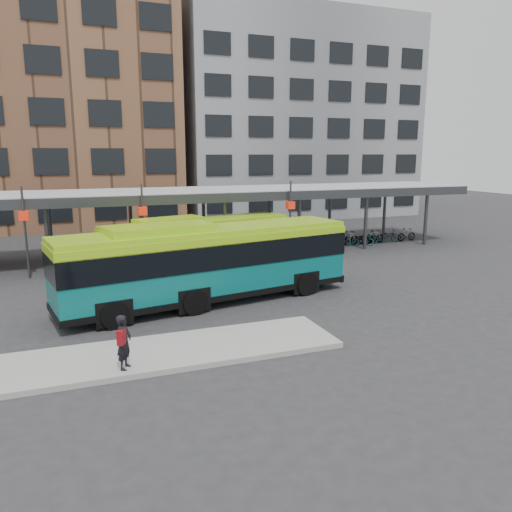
{
  "coord_description": "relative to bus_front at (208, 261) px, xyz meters",
  "views": [
    {
      "loc": [
        -6.87,
        -18.28,
        6.43
      ],
      "look_at": [
        1.08,
        2.72,
        1.8
      ],
      "focal_mm": 35.0,
      "sensor_mm": 36.0,
      "label": 1
    }
  ],
  "objects": [
    {
      "name": "ground",
      "position": [
        1.35,
        -2.22,
        -1.86
      ],
      "size": [
        120.0,
        120.0,
        0.0
      ],
      "primitive_type": "plane",
      "color": "#28282B",
      "rests_on": "ground"
    },
    {
      "name": "boarding_island",
      "position": [
        -4.15,
        -5.22,
        -1.77
      ],
      "size": [
        14.0,
        3.0,
        0.18
      ],
      "primitive_type": "cube",
      "color": "gray",
      "rests_on": "ground"
    },
    {
      "name": "canopy",
      "position": [
        1.3,
        10.65,
        2.04
      ],
      "size": [
        40.0,
        6.53,
        4.8
      ],
      "color": "#999B9E",
      "rests_on": "ground"
    },
    {
      "name": "building_brick",
      "position": [
        -8.65,
        29.78,
        9.14
      ],
      "size": [
        26.0,
        14.0,
        22.0
      ],
      "primitive_type": "cube",
      "color": "brown",
      "rests_on": "ground"
    },
    {
      "name": "building_grey",
      "position": [
        17.35,
        29.78,
        8.14
      ],
      "size": [
        24.0,
        14.0,
        20.0
      ],
      "primitive_type": "cube",
      "color": "slate",
      "rests_on": "ground"
    },
    {
      "name": "bus_front",
      "position": [
        0.0,
        0.0,
        0.0
      ],
      "size": [
        13.26,
        4.99,
        3.58
      ],
      "rotation": [
        0.0,
        0.0,
        0.18
      ],
      "color": "#085C5C",
      "rests_on": "ground"
    },
    {
      "name": "bus_rear",
      "position": [
        1.25,
        6.43,
        -0.28
      ],
      "size": [
        11.24,
        5.25,
        3.04
      ],
      "rotation": [
        0.0,
        0.0,
        0.28
      ],
      "color": "#085C5C",
      "rests_on": "ground"
    },
    {
      "name": "pedestrian",
      "position": [
        -4.25,
        -6.22,
        -0.84
      ],
      "size": [
        0.63,
        0.72,
        1.65
      ],
      "rotation": [
        0.0,
        0.0,
        1.09
      ],
      "color": "black",
      "rests_on": "boarding_island"
    },
    {
      "name": "bike_rack",
      "position": [
        14.68,
        9.84,
        -1.39
      ],
      "size": [
        7.45,
        1.65,
        1.03
      ],
      "color": "slate",
      "rests_on": "ground"
    }
  ]
}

